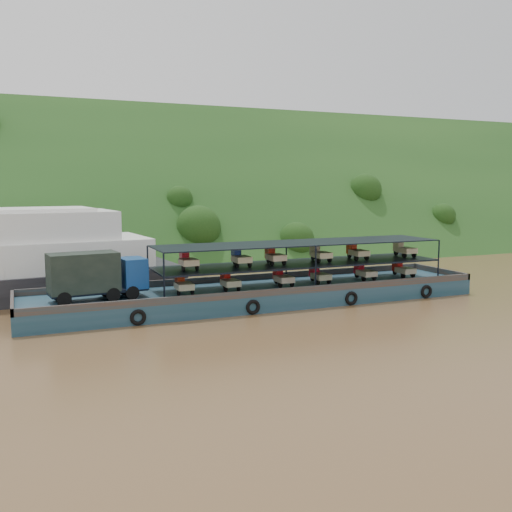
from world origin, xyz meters
name	(u,v)px	position (x,y,z in m)	size (l,w,h in m)	color
ground	(294,299)	(0.00, 0.00, 0.00)	(160.00, 160.00, 0.00)	brown
hillside	(176,251)	(0.00, 36.00, 0.00)	(140.00, 28.00, 28.00)	#173C15
cargo_barge	(249,289)	(-4.00, -0.32, 1.12)	(35.00, 7.18, 4.54)	#133642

